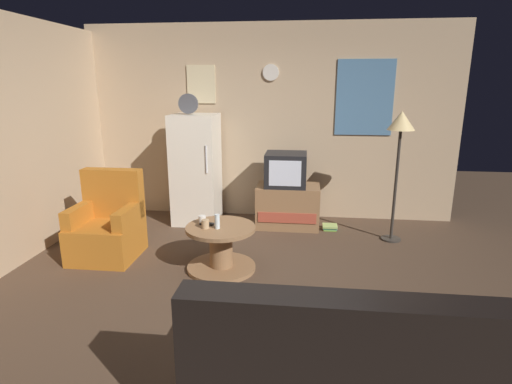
# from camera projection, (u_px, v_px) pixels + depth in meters

# --- Properties ---
(ground_plane) EXTENTS (12.00, 12.00, 0.00)m
(ground_plane) POSITION_uv_depth(u_px,v_px,m) (245.00, 295.00, 3.78)
(ground_plane) COLOR #4C3828
(wall_with_art) EXTENTS (5.20, 0.12, 2.70)m
(wall_with_art) POSITION_uv_depth(u_px,v_px,m) (270.00, 123.00, 5.78)
(wall_with_art) COLOR tan
(wall_with_art) RESTS_ON ground_plane
(fridge) EXTENTS (0.60, 0.62, 1.77)m
(fridge) POSITION_uv_depth(u_px,v_px,m) (196.00, 169.00, 5.62)
(fridge) COLOR silver
(fridge) RESTS_ON ground_plane
(tv_stand) EXTENTS (0.84, 0.53, 0.57)m
(tv_stand) POSITION_uv_depth(u_px,v_px,m) (288.00, 206.00, 5.54)
(tv_stand) COLOR #8E6642
(tv_stand) RESTS_ON ground_plane
(crt_tv) EXTENTS (0.54, 0.51, 0.44)m
(crt_tv) POSITION_uv_depth(u_px,v_px,m) (286.00, 169.00, 5.41)
(crt_tv) COLOR black
(crt_tv) RESTS_ON tv_stand
(standing_lamp) EXTENTS (0.32, 0.32, 1.59)m
(standing_lamp) POSITION_uv_depth(u_px,v_px,m) (401.00, 131.00, 4.76)
(standing_lamp) COLOR #332D28
(standing_lamp) RESTS_ON ground_plane
(coffee_table) EXTENTS (0.72, 0.72, 0.48)m
(coffee_table) POSITION_uv_depth(u_px,v_px,m) (221.00, 248.00, 4.25)
(coffee_table) COLOR #8E6642
(coffee_table) RESTS_ON ground_plane
(wine_glass) EXTENTS (0.05, 0.05, 0.15)m
(wine_glass) POSITION_uv_depth(u_px,v_px,m) (217.00, 221.00, 4.10)
(wine_glass) COLOR silver
(wine_glass) RESTS_ON coffee_table
(mug_ceramic_white) EXTENTS (0.08, 0.08, 0.09)m
(mug_ceramic_white) POSITION_uv_depth(u_px,v_px,m) (202.00, 220.00, 4.24)
(mug_ceramic_white) COLOR silver
(mug_ceramic_white) RESTS_ON coffee_table
(mug_ceramic_tan) EXTENTS (0.08, 0.08, 0.09)m
(mug_ceramic_tan) POSITION_uv_depth(u_px,v_px,m) (205.00, 224.00, 4.12)
(mug_ceramic_tan) COLOR tan
(mug_ceramic_tan) RESTS_ON coffee_table
(remote_control) EXTENTS (0.15, 0.06, 0.02)m
(remote_control) POSITION_uv_depth(u_px,v_px,m) (207.00, 224.00, 4.22)
(remote_control) COLOR black
(remote_control) RESTS_ON coffee_table
(armchair) EXTENTS (0.68, 0.68, 0.96)m
(armchair) POSITION_uv_depth(u_px,v_px,m) (108.00, 227.00, 4.57)
(armchair) COLOR #B2661E
(armchair) RESTS_ON ground_plane
(couch) EXTENTS (1.70, 0.80, 0.92)m
(couch) POSITION_uv_depth(u_px,v_px,m) (342.00, 375.00, 2.29)
(couch) COLOR black
(couch) RESTS_ON ground_plane
(book_stack) EXTENTS (0.19, 0.17, 0.07)m
(book_stack) POSITION_uv_depth(u_px,v_px,m) (330.00, 227.00, 5.45)
(book_stack) COLOR #71A03A
(book_stack) RESTS_ON ground_plane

